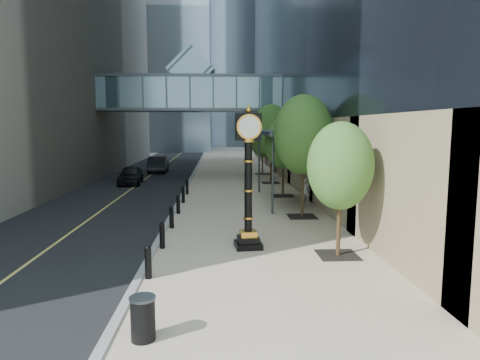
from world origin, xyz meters
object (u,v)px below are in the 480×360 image
car_near (131,175)px  car_far (158,164)px  street_clock (248,188)px  trash_bin (143,320)px  pedestrian (306,191)px

car_near → car_far: (0.97, 8.92, 0.08)m
street_clock → trash_bin: street_clock is taller
trash_bin → pedestrian: pedestrian is taller
car_far → street_clock: bearing=102.7°
street_clock → car_near: (-8.09, 18.62, -1.57)m
trash_bin → car_far: 34.68m
car_near → car_far: size_ratio=0.87×
pedestrian → car_far: (-11.11, 18.60, -0.00)m
pedestrian → car_near: bearing=-31.0°
street_clock → pedestrian: (4.00, 8.94, -1.49)m
street_clock → car_far: bearing=98.7°
street_clock → car_near: 20.36m
street_clock → trash_bin: (-2.71, -6.86, -1.81)m
street_clock → trash_bin: size_ratio=5.79×
trash_bin → pedestrian: (6.71, 15.80, 0.32)m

